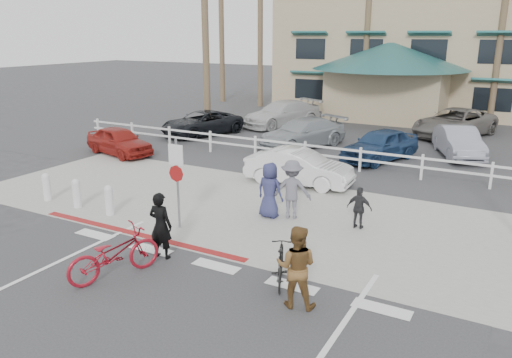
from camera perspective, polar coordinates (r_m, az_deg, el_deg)
The scene contains 32 objects.
ground at distance 11.72m, azimuth -6.22°, elevation -11.05°, with size 140.00×140.00×0.00m, color #333335.
bike_path at distance 10.37m, azimuth -12.77°, elevation -15.30°, with size 12.00×16.00×0.01m, color #333335.
sidewalk_plaza at distance 15.29m, azimuth 3.48°, elevation -4.24°, with size 22.00×7.00×0.01m, color gray.
cross_street at distance 18.80m, azimuth 8.74°, elevation -0.45°, with size 40.00×5.00×0.01m, color #333335.
parking_lot at distance 27.67m, azimuth 15.65°, elevation 4.55°, with size 50.00×16.00×0.01m, color #333335.
curb_red at distance 14.30m, azimuth -13.40°, elevation -6.16°, with size 7.00×0.25×0.02m, color maroon.
rail_fence at distance 20.35m, azimuth 12.09°, elevation 2.12°, with size 29.40×0.16×1.00m, color silver, non-canonical shape.
building at distance 39.67m, azimuth 23.86°, elevation 15.42°, with size 28.00×16.00×11.30m, color tan, non-canonical shape.
sign_post at distance 14.11m, azimuth -8.96°, elevation -0.00°, with size 0.50×0.10×2.90m, color gray, non-canonical shape.
bollard_0 at distance 15.87m, azimuth -16.43°, elevation -2.33°, with size 0.26×0.26×0.95m, color silver, non-canonical shape.
bollard_1 at distance 16.86m, azimuth -19.81°, elevation -1.55°, with size 0.26×0.26×0.95m, color silver, non-canonical shape.
bollard_2 at distance 17.90m, azimuth -22.80°, elevation -0.85°, with size 0.26×0.26×0.95m, color silver, non-canonical shape.
palm_0 at distance 40.98m, azimuth -4.01°, elevation 19.29°, with size 4.00×4.00×15.00m, color #143515, non-canonical shape.
palm_1 at distance 38.05m, azimuth 0.50°, elevation 18.05°, with size 4.00×4.00×13.00m, color #143515, non-canonical shape.
palm_3 at distance 34.98m, azimuth 12.76°, elevation 18.64°, with size 4.00×4.00×14.00m, color #143515, non-canonical shape.
palm_5 at distance 33.54m, azimuth 26.48°, elevation 16.66°, with size 4.00×4.00×13.00m, color #143515, non-canonical shape.
palm_10 at distance 28.45m, azimuth -5.85°, elevation 17.53°, with size 4.00×4.00×12.00m, color #143515, non-canonical shape.
bike_red at distance 11.84m, azimuth -15.92°, elevation -8.22°, with size 0.77×2.20×1.15m, color maroon.
rider_red at distance 12.47m, azimuth -10.85°, elevation -5.25°, with size 0.62×0.41×1.70m, color black.
bike_black at distance 11.19m, azimuth 2.85°, elevation -9.69°, with size 0.44×1.56×0.94m, color black.
rider_black at distance 10.19m, azimuth 4.63°, elevation -9.96°, with size 0.84×0.66×1.74m, color brown.
pedestrian_a at distance 14.88m, azimuth 4.12°, elevation -1.21°, with size 1.16×0.67×1.79m, color slate.
pedestrian_child at distance 14.41m, azimuth 11.73°, elevation -3.28°, with size 0.72×0.30×1.23m, color #28282A.
pedestrian_b at distance 14.93m, azimuth 1.57°, elevation -1.30°, with size 0.83×0.54×1.70m, color navy.
car_white_sedan at distance 18.32m, azimuth 4.93°, elevation 1.34°, with size 1.38×3.96×1.30m, color silver.
car_red_compact at distance 23.69m, azimuth -15.38°, elevation 4.22°, with size 1.50×3.74×1.27m, color maroon.
lot_car_0 at distance 27.51m, azimuth -6.23°, elevation 6.37°, with size 2.15×4.67×1.30m, color black.
lot_car_1 at distance 24.50m, azimuth 5.31°, elevation 5.26°, with size 1.94×4.76×1.38m, color #8E9499.
lot_car_2 at distance 22.39m, azimuth 13.98°, elevation 3.81°, with size 1.65×4.09×1.39m, color navy.
lot_car_3 at distance 24.21m, azimuth 22.15°, elevation 3.95°, with size 1.43×4.11×1.35m, color gray.
lot_car_4 at distance 29.96m, azimuth 2.98°, elevation 7.45°, with size 2.10×5.16×1.50m, color silver.
lot_car_5 at distance 28.89m, azimuth 21.77°, elevation 5.98°, with size 2.49×5.40×1.50m, color slate.
Camera 1 is at (6.08, -8.45, 5.38)m, focal length 35.00 mm.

